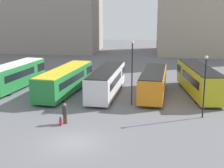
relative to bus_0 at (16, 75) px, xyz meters
The scene contains 10 objects.
ground_plane 18.20m from the bus_0, 54.15° to the right, with size 160.00×160.00×0.00m, color slate.
bus_0 is the anchor object (origin of this frame).
bus_1 6.57m from the bus_0, 10.81° to the right, with size 3.90×12.09×2.76m.
bus_2 11.26m from the bus_0, ahead, with size 3.01×11.37×2.84m.
bus_3 16.33m from the bus_0, ahead, with size 3.19×10.19×2.77m.
bus_4 21.24m from the bus_0, ahead, with size 3.86×11.82×3.08m.
traveler 14.30m from the bus_0, 50.66° to the right, with size 0.45×0.45×1.73m.
suitcase 14.56m from the bus_0, 52.55° to the right, with size 0.20×0.30×0.74m.
lamp_post_0 22.12m from the bus_0, 21.71° to the right, with size 0.28×0.28×5.42m.
lamp_post_2 15.20m from the bus_0, 19.96° to the right, with size 0.28×0.28×6.28m.
Camera 1 is at (5.25, -19.93, 9.06)m, focal length 50.00 mm.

